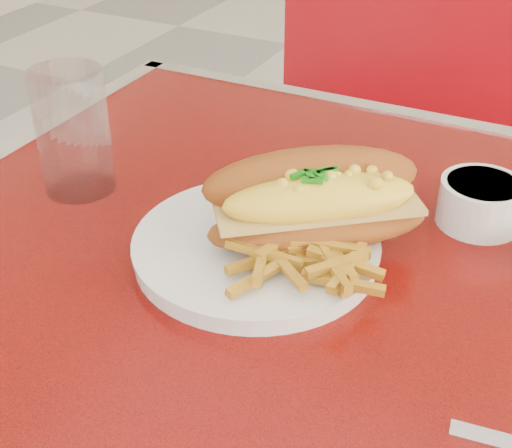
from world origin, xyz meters
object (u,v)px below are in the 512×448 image
at_px(diner_table, 413,396).
at_px(booth_bench_far, 496,255).
at_px(mac_hoagie, 316,201).
at_px(fork, 313,245).
at_px(dinner_plate, 256,247).
at_px(water_tumbler, 73,132).
at_px(sauce_cup_left, 265,198).
at_px(gravy_ramekin, 481,202).

xyz_separation_m(diner_table, booth_bench_far, (0.00, 0.81, -0.32)).
bearing_deg(diner_table, mac_hoagie, 178.63).
bearing_deg(diner_table, fork, -173.50).
distance_m(dinner_plate, water_tumbler, 0.27).
bearing_deg(sauce_cup_left, mac_hoagie, -31.67).
xyz_separation_m(mac_hoagie, gravy_ramekin, (0.15, 0.14, -0.03)).
relative_size(booth_bench_far, mac_hoagie, 4.68).
xyz_separation_m(dinner_plate, fork, (0.06, 0.02, 0.01)).
bearing_deg(booth_bench_far, diner_table, -90.00).
bearing_deg(diner_table, gravy_ramekin, 83.35).
bearing_deg(booth_bench_far, dinner_plate, -102.29).
distance_m(booth_bench_far, dinner_plate, 0.99).
xyz_separation_m(mac_hoagie, water_tumbler, (-0.31, -0.00, 0.01)).
height_order(fork, water_tumbler, water_tumbler).
xyz_separation_m(diner_table, gravy_ramekin, (0.02, 0.14, 0.19)).
xyz_separation_m(booth_bench_far, gravy_ramekin, (0.02, -0.67, 0.51)).
distance_m(sauce_cup_left, water_tumbler, 0.24).
height_order(diner_table, mac_hoagie, mac_hoagie).
height_order(booth_bench_far, fork, booth_bench_far).
distance_m(booth_bench_far, gravy_ramekin, 0.84).
height_order(booth_bench_far, water_tumbler, water_tumbler).
height_order(dinner_plate, gravy_ramekin, gravy_ramekin).
xyz_separation_m(fork, sauce_cup_left, (-0.09, 0.07, -0.00)).
bearing_deg(gravy_ramekin, diner_table, -96.65).
bearing_deg(dinner_plate, gravy_ramekin, 40.64).
relative_size(mac_hoagie, sauce_cup_left, 3.59).
relative_size(booth_bench_far, dinner_plate, 4.15).
distance_m(diner_table, water_tumbler, 0.50).
bearing_deg(mac_hoagie, diner_table, -38.77).
distance_m(booth_bench_far, sauce_cup_left, 0.93).
distance_m(mac_hoagie, gravy_ramekin, 0.20).
relative_size(dinner_plate, sauce_cup_left, 4.05).
bearing_deg(fork, sauce_cup_left, 25.69).
xyz_separation_m(dinner_plate, water_tumbler, (-0.26, 0.03, 0.07)).
distance_m(dinner_plate, fork, 0.06).
bearing_deg(diner_table, sauce_cup_left, 165.61).
xyz_separation_m(fork, gravy_ramekin, (0.14, 0.15, 0.01)).
relative_size(fork, water_tumbler, 0.95).
distance_m(fork, water_tumbler, 0.32).
bearing_deg(water_tumbler, booth_bench_far, 61.21).
height_order(dinner_plate, water_tumbler, water_tumbler).
bearing_deg(gravy_ramekin, mac_hoagie, -137.49).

